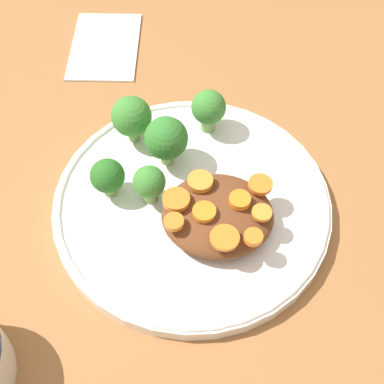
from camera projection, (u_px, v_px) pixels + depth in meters
ground_plane at (192, 208)px, 0.57m from camera, size 4.00×4.00×0.00m
plate at (192, 203)px, 0.56m from camera, size 0.29×0.29×0.02m
stew_mound at (217, 215)px, 0.53m from camera, size 0.10×0.11×0.03m
broccoli_floret_0 at (166, 139)px, 0.56m from camera, size 0.05×0.05×0.06m
broccoli_floret_1 at (108, 177)px, 0.54m from camera, size 0.04×0.04×0.05m
broccoli_floret_2 at (209, 109)px, 0.59m from camera, size 0.04×0.04×0.05m
broccoli_floret_3 at (149, 184)px, 0.53m from camera, size 0.03×0.03×0.05m
broccoli_floret_4 at (131, 117)px, 0.58m from camera, size 0.04×0.04×0.06m
carrot_slice_0 at (200, 183)px, 0.53m from camera, size 0.03×0.03×0.01m
carrot_slice_1 at (204, 212)px, 0.51m from camera, size 0.02×0.02×0.01m
carrot_slice_2 at (240, 200)px, 0.51m from camera, size 0.02×0.02×0.01m
carrot_slice_3 at (260, 182)px, 0.53m from camera, size 0.02×0.02×0.00m
carrot_slice_4 at (253, 237)px, 0.49m from camera, size 0.02×0.02×0.01m
carrot_slice_5 at (225, 238)px, 0.49m from camera, size 0.03×0.03×0.00m
carrot_slice_6 at (174, 222)px, 0.50m from camera, size 0.02×0.02×0.01m
carrot_slice_7 at (176, 199)px, 0.52m from camera, size 0.03×0.03×0.01m
carrot_slice_8 at (262, 213)px, 0.51m from camera, size 0.02×0.02×0.00m
napkin at (105, 45)px, 0.72m from camera, size 0.14×0.09×0.01m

